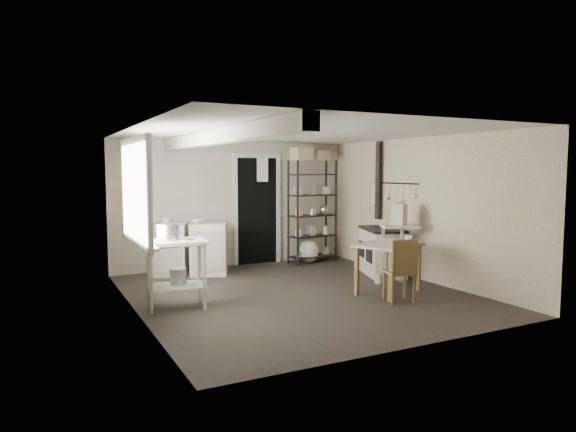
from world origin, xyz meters
name	(u,v)px	position (x,y,z in m)	size (l,w,h in m)	color
floor	(297,294)	(0.00, 0.00, 0.00)	(5.00, 5.00, 0.00)	black
ceiling	(298,132)	(0.00, 0.00, 2.30)	(5.00, 5.00, 0.00)	silver
wall_back	(234,204)	(0.00, 2.50, 1.15)	(4.50, 0.02, 2.30)	#B8B29D
wall_front	(417,234)	(0.00, -2.50, 1.15)	(4.50, 0.02, 2.30)	#B8B29D
wall_left	(135,221)	(-2.25, 0.00, 1.15)	(0.02, 5.00, 2.30)	#B8B29D
wall_right	(420,209)	(2.25, 0.00, 1.15)	(0.02, 5.00, 2.30)	#B8B29D
window	(134,192)	(-2.22, 0.20, 1.50)	(0.12, 1.76, 1.28)	beige
doorway	(257,211)	(0.45, 2.47, 1.00)	(0.96, 0.10, 2.08)	beige
ceiling_beam	(216,137)	(-1.20, 0.00, 2.20)	(0.18, 5.00, 0.18)	beige
wallpaper_panel	(420,209)	(2.24, 0.00, 1.15)	(0.01, 5.00, 2.30)	beige
utensil_rail	(394,183)	(2.19, 0.60, 1.55)	(0.06, 1.20, 0.44)	silver
prep_table	(176,277)	(-1.74, 0.06, 0.40)	(0.77, 0.55, 0.88)	beige
stockpot	(168,235)	(-1.82, 0.11, 0.94)	(0.28, 0.28, 0.30)	silver
saucepan	(188,242)	(-1.60, -0.01, 0.85)	(0.17, 0.17, 0.09)	silver
bucket	(178,277)	(-1.70, 0.11, 0.39)	(0.21, 0.21, 0.23)	silver
base_cabinets	(189,248)	(-1.00, 2.06, 0.46)	(1.34, 0.58, 0.88)	silver
mixing_bowl	(198,218)	(-0.85, 2.00, 0.96)	(0.29, 0.29, 0.07)	silver
counter_cup	(165,219)	(-1.40, 2.01, 0.97)	(0.13, 0.13, 0.10)	silver
shelf_rack	(312,213)	(1.43, 2.09, 0.95)	(0.93, 0.36, 1.96)	black
shelf_jar	(297,192)	(1.11, 2.13, 1.37)	(0.09, 0.09, 0.20)	silver
storage_box_a	(302,157)	(1.19, 2.08, 2.01)	(0.34, 0.30, 0.23)	beige
storage_box_b	(320,159)	(1.63, 2.14, 1.99)	(0.29, 0.27, 0.19)	beige
stove	(382,249)	(1.92, 0.55, 0.44)	(0.56, 1.01, 0.79)	silver
stovepipe	(378,180)	(2.16, 1.00, 1.59)	(0.11, 0.11, 1.43)	black
side_ledge	(400,255)	(1.80, -0.07, 0.43)	(0.60, 0.32, 0.92)	beige
oats_box	(399,219)	(1.77, -0.06, 1.01)	(0.13, 0.22, 0.33)	beige
work_table	(388,267)	(1.19, -0.56, 0.38)	(0.96, 0.67, 0.73)	beige
table_cup	(409,237)	(1.44, -0.68, 0.81)	(0.11, 0.11, 0.10)	silver
chair	(399,266)	(1.03, -1.00, 0.48)	(0.36, 0.37, 0.86)	brown
flour_sack	(309,250)	(1.34, 2.07, 0.24)	(0.39, 0.33, 0.46)	white
floor_crock	(378,279)	(1.45, 0.02, 0.08)	(0.12, 0.12, 0.15)	silver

